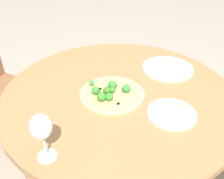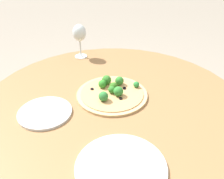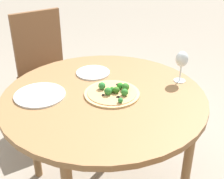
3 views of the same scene
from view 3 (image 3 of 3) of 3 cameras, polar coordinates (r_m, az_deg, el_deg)
name	(u,v)px [view 3 (image 3 of 3)]	position (r m, az deg, el deg)	size (l,w,h in m)	color
dining_table	(104,106)	(1.68, -1.51, -3.09)	(1.08, 1.08, 0.71)	olive
chair_2	(46,71)	(2.48, -12.02, 3.39)	(0.43, 0.43, 0.93)	brown
pizza	(113,92)	(1.64, 0.17, -0.52)	(0.29, 0.29, 0.05)	tan
wine_glass	(182,60)	(1.78, 12.66, 5.28)	(0.07, 0.07, 0.18)	silver
plate_near	(40,95)	(1.68, -13.05, -0.98)	(0.27, 0.27, 0.01)	silver
plate_far	(93,73)	(1.88, -3.49, 3.10)	(0.20, 0.20, 0.01)	silver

